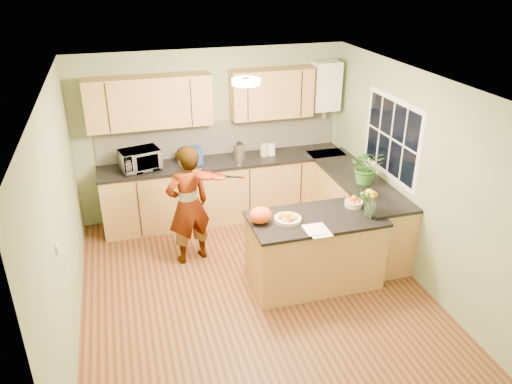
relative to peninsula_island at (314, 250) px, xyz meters
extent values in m
plane|color=#522A17|center=(-0.75, 0.00, -0.45)|extent=(4.50, 4.50, 0.00)
cube|color=white|center=(-0.75, 0.00, 2.05)|extent=(4.00, 4.50, 0.02)
cube|color=gray|center=(-0.75, 2.25, 0.80)|extent=(4.00, 0.02, 2.50)
cube|color=gray|center=(-0.75, -2.25, 0.80)|extent=(4.00, 0.02, 2.50)
cube|color=gray|center=(-2.75, 0.00, 0.80)|extent=(0.02, 4.50, 2.50)
cube|color=gray|center=(1.25, 0.00, 0.80)|extent=(0.02, 4.50, 2.50)
cube|color=#A88243|center=(-0.65, 1.95, 0.00)|extent=(3.60, 0.60, 0.90)
cube|color=black|center=(-0.65, 1.94, 0.47)|extent=(3.64, 0.62, 0.04)
cube|color=#A88243|center=(0.95, 0.85, 0.00)|extent=(0.60, 2.20, 0.90)
cube|color=black|center=(0.94, 0.85, 0.47)|extent=(0.62, 2.24, 0.04)
cube|color=beige|center=(-0.65, 2.24, 0.75)|extent=(3.60, 0.02, 0.52)
cube|color=#A88243|center=(-1.65, 2.08, 1.40)|extent=(1.70, 0.34, 0.70)
cube|color=#A88243|center=(0.10, 2.08, 1.40)|extent=(1.20, 0.34, 0.70)
cube|color=white|center=(0.95, 2.09, 1.45)|extent=(0.40, 0.30, 0.72)
cylinder|color=silver|center=(0.95, 2.09, 1.05)|extent=(0.06, 0.06, 0.20)
cube|color=white|center=(1.24, 0.60, 1.10)|extent=(0.01, 1.30, 1.05)
cube|color=black|center=(1.24, 0.60, 1.10)|extent=(0.01, 1.18, 0.92)
cube|color=white|center=(-2.74, -0.60, 0.85)|extent=(0.02, 0.09, 0.09)
cylinder|color=#FFEABF|center=(-0.75, 0.30, 2.01)|extent=(0.30, 0.30, 0.06)
cylinder|color=white|center=(-0.75, 0.30, 2.04)|extent=(0.10, 0.10, 0.02)
cube|color=#A88243|center=(0.00, 0.00, -0.02)|extent=(1.53, 0.76, 0.86)
cube|color=black|center=(0.00, 0.00, 0.43)|extent=(1.56, 0.80, 0.04)
cylinder|color=beige|center=(-0.35, 0.00, 0.47)|extent=(0.31, 0.31, 0.05)
cylinder|color=beige|center=(0.55, 0.15, 0.48)|extent=(0.22, 0.22, 0.07)
cylinder|color=silver|center=(0.60, -0.18, 0.55)|extent=(0.10, 0.10, 0.20)
ellipsoid|color=#FA5314|center=(-0.66, 0.05, 0.54)|extent=(0.30, 0.27, 0.20)
cube|color=white|center=(-0.10, -0.30, 0.45)|extent=(0.23, 0.32, 0.01)
imported|color=tan|center=(-1.36, 0.92, 0.35)|extent=(0.67, 0.53, 1.59)
imported|color=white|center=(-1.86, 1.92, 0.64)|extent=(0.60, 0.48, 0.29)
cube|color=#203E96|center=(-1.15, 1.94, 0.61)|extent=(0.34, 0.29, 0.24)
cylinder|color=silver|center=(-0.43, 1.92, 0.61)|extent=(0.17, 0.17, 0.23)
sphere|color=black|center=(-0.43, 1.92, 0.77)|extent=(0.09, 0.09, 0.09)
cylinder|color=beige|center=(-0.04, 1.96, 0.58)|extent=(0.14, 0.14, 0.18)
cylinder|color=white|center=(0.08, 1.96, 0.58)|extent=(0.12, 0.12, 0.17)
imported|color=#387527|center=(0.95, 0.63, 0.73)|extent=(0.53, 0.49, 0.47)
camera|label=1|loc=(-2.08, -4.73, 3.20)|focal=35.00mm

